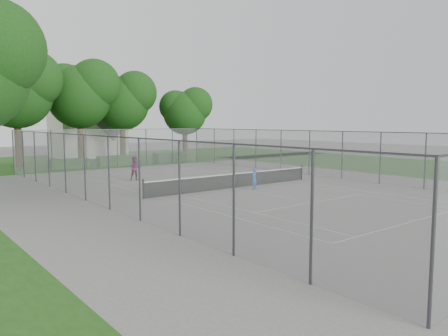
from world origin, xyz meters
TOP-DOWN VIEW (x-y plane):
  - ground at (0.00, 0.00)m, footprint 120.00×120.00m
  - grass_far at (0.00, 26.00)m, footprint 60.00×20.00m
  - grass_right at (22.00, 0.00)m, footprint 16.00×40.00m
  - court_markings at (0.00, 0.00)m, footprint 11.03×23.83m
  - tennis_net at (0.00, 0.00)m, footprint 12.87×0.10m
  - perimeter_fence at (0.00, 0.00)m, footprint 18.08×34.08m
  - tree_far_left at (-7.24, 22.22)m, footprint 7.44×6.79m
  - tree_far_midleft at (-1.04, 23.20)m, footprint 7.34×6.70m
  - tree_far_midright at (3.74, 23.47)m, footprint 6.76×6.17m
  - tree_far_right at (10.25, 20.96)m, footprint 5.67×5.17m
  - hedge_left at (-4.09, 18.37)m, footprint 3.42×1.03m
  - hedge_mid at (0.06, 17.97)m, footprint 3.15×0.90m
  - hedge_right at (6.11, 17.74)m, footprint 3.40×1.25m
  - house at (2.20, 29.95)m, footprint 7.69×5.96m
  - girl_player at (0.63, -1.20)m, footprint 0.56×0.46m
  - woman_player at (-3.17, 7.23)m, footprint 1.03×0.93m

SIDE VIEW (x-z plane):
  - ground at x=0.00m, z-range 0.00..0.00m
  - grass_far at x=0.00m, z-range 0.00..0.00m
  - grass_right at x=22.00m, z-range 0.00..0.00m
  - court_markings at x=0.00m, z-range 0.00..0.01m
  - hedge_left at x=-4.09m, z-range 0.00..0.86m
  - hedge_mid at x=0.06m, z-range 0.00..0.99m
  - hedge_right at x=6.11m, z-range 0.00..1.02m
  - tennis_net at x=0.00m, z-range -0.04..1.06m
  - girl_player at x=0.63m, z-range 0.00..1.31m
  - woman_player at x=-3.17m, z-range 0.00..1.72m
  - perimeter_fence at x=0.00m, z-range 0.05..3.57m
  - house at x=2.20m, z-range -0.93..8.64m
  - tree_far_right at x=10.25m, z-range 1.52..9.66m
  - tree_far_midright at x=3.74m, z-range 1.82..11.53m
  - tree_far_midleft at x=-1.04m, z-range 1.97..12.52m
  - tree_far_left at x=-7.24m, z-range 2.00..12.69m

